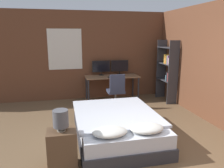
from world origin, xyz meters
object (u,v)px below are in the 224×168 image
at_px(keyboard, 114,77).
at_px(nightstand, 62,149).
at_px(desk, 112,79).
at_px(computer_mouse, 122,76).
at_px(bed, 117,126).
at_px(monitor_left, 101,67).
at_px(bookshelf, 168,68).
at_px(monitor_right, 120,66).
at_px(office_chair, 116,93).
at_px(bedside_lamp, 61,119).

bearing_deg(keyboard, nightstand, -116.17).
xyz_separation_m(desk, computer_mouse, (0.27, -0.22, 0.10)).
relative_size(nightstand, keyboard, 1.68).
relative_size(bed, monitor_left, 3.75).
bearing_deg(bookshelf, monitor_left, 158.85).
relative_size(monitor_left, monitor_right, 1.00).
xyz_separation_m(desk, bookshelf, (1.60, -0.52, 0.37)).
relative_size(monitor_right, office_chair, 0.59).
bearing_deg(bed, office_chair, 76.49).
xyz_separation_m(nightstand, monitor_right, (1.83, 3.55, 0.71)).
xyz_separation_m(bed, computer_mouse, (0.77, 2.38, 0.51)).
height_order(nightstand, office_chair, office_chair).
bearing_deg(monitor_right, monitor_left, 180.00).
bearing_deg(computer_mouse, monitor_right, 86.00).
height_order(keyboard, computer_mouse, computer_mouse).
height_order(bed, bedside_lamp, bedside_lamp).
relative_size(nightstand, desk, 0.36).
height_order(computer_mouse, office_chair, office_chair).
xyz_separation_m(keyboard, bookshelf, (1.60, -0.30, 0.27)).
xyz_separation_m(keyboard, computer_mouse, (0.27, 0.00, 0.01)).
xyz_separation_m(monitor_left, monitor_right, (0.60, 0.00, 0.00)).
bearing_deg(bookshelf, bed, -135.37).
height_order(monitor_right, keyboard, monitor_right).
xyz_separation_m(monitor_left, computer_mouse, (0.57, -0.43, -0.24)).
relative_size(bed, bedside_lamp, 6.54).
bearing_deg(bed, computer_mouse, 72.04).
xyz_separation_m(office_chair, bookshelf, (1.65, 0.17, 0.66)).
distance_m(desk, bookshelf, 1.72).
height_order(desk, computer_mouse, computer_mouse).
bearing_deg(bookshelf, monitor_right, 150.60).
bearing_deg(monitor_left, bed, -94.19).
relative_size(bedside_lamp, computer_mouse, 4.58).
relative_size(bed, monitor_right, 3.75).
height_order(bed, office_chair, office_chair).
bearing_deg(desk, nightstand, -114.68).
distance_m(nightstand, desk, 3.69).
bearing_deg(bookshelf, desk, 162.14).
bearing_deg(keyboard, office_chair, -95.42).
relative_size(bedside_lamp, keyboard, 0.90).
distance_m(bed, bedside_lamp, 1.37).
bearing_deg(bedside_lamp, desk, 65.32).
relative_size(bed, nightstand, 3.51).
relative_size(keyboard, computer_mouse, 5.07).
xyz_separation_m(bed, bedside_lamp, (-1.03, -0.74, 0.53)).
height_order(bedside_lamp, monitor_left, monitor_left).
bearing_deg(monitor_left, nightstand, -109.16).
relative_size(nightstand, computer_mouse, 8.51).
relative_size(bedside_lamp, bookshelf, 0.17).
xyz_separation_m(nightstand, computer_mouse, (1.80, 3.12, 0.47)).
xyz_separation_m(monitor_left, bookshelf, (1.90, -0.73, 0.02)).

